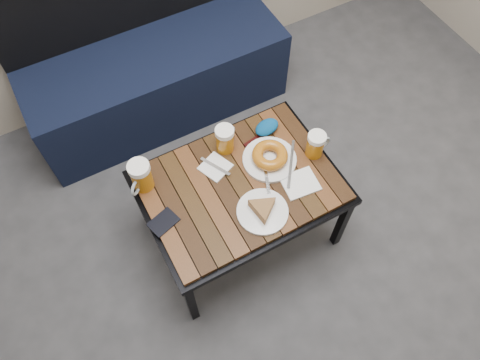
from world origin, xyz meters
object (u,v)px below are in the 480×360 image
cafe_table (240,189)px  beer_mug_centre (225,139)px  passport_burgundy (259,148)px  plate_pie (263,210)px  passport_navy (163,222)px  plate_bagel (270,157)px  bench (155,73)px  beer_mug_left (141,176)px  beer_mug_right (316,144)px  knit_pouch (267,127)px

cafe_table → beer_mug_centre: beer_mug_centre is taller
beer_mug_centre → passport_burgundy: 0.16m
plate_pie → passport_navy: (-0.37, 0.15, -0.02)m
cafe_table → plate_bagel: size_ratio=2.91×
bench → beer_mug_left: bench is taller
plate_bagel → beer_mug_right: bearing=-16.7°
beer_mug_centre → passport_navy: (-0.39, -0.21, -0.06)m
beer_mug_right → passport_burgundy: (-0.20, 0.14, -0.06)m
beer_mug_left → beer_mug_centre: (0.39, 0.01, -0.01)m
cafe_table → beer_mug_centre: bearing=80.6°
bench → beer_mug_left: 0.88m
beer_mug_centre → passport_burgundy: beer_mug_centre is taller
passport_navy → bench: bearing=143.5°
passport_navy → beer_mug_centre: bearing=100.9°
beer_mug_right → passport_navy: bearing=-178.7°
beer_mug_centre → knit_pouch: 0.21m
beer_mug_right → knit_pouch: 0.24m
beer_mug_centre → passport_burgundy: bearing=-60.8°
bench → beer_mug_centre: size_ratio=10.55×
plate_bagel → passport_navy: (-0.53, -0.05, -0.02)m
passport_burgundy → cafe_table: bearing=-153.6°
plate_pie → plate_bagel: 0.26m
beer_mug_centre → knit_pouch: (0.21, -0.01, -0.04)m
bench → passport_burgundy: size_ratio=11.88×
bench → plate_pie: 1.14m
beer_mug_right → plate_bagel: beer_mug_right is taller
plate_pie → beer_mug_centre: bearing=87.2°
passport_burgundy → plate_pie: bearing=-127.2°
beer_mug_left → beer_mug_right: beer_mug_left is taller
cafe_table → beer_mug_left: bearing=152.7°
beer_mug_centre → beer_mug_right: size_ratio=1.04×
cafe_table → beer_mug_centre: (0.03, 0.19, 0.11)m
beer_mug_centre → beer_mug_right: 0.39m
beer_mug_left → beer_mug_right: 0.75m
bench → beer_mug_right: size_ratio=10.93×
beer_mug_left → passport_burgundy: (0.52, -0.07, -0.07)m
plate_bagel → knit_pouch: 0.16m
bench → passport_burgundy: bench is taller
cafe_table → passport_navy: 0.36m
knit_pouch → passport_burgundy: bearing=-138.9°
cafe_table → knit_pouch: size_ratio=7.09×
cafe_table → plate_pie: plate_pie is taller
knit_pouch → beer_mug_right: bearing=-59.1°
beer_mug_right → beer_mug_centre: bearing=149.0°
beer_mug_left → plate_pie: size_ratio=0.69×
passport_navy → passport_burgundy: 0.54m
beer_mug_left → plate_pie: bearing=96.1°
beer_mug_centre → cafe_table: bearing=-129.6°
beer_mug_right → plate_pie: 0.38m
cafe_table → beer_mug_right: beer_mug_right is taller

